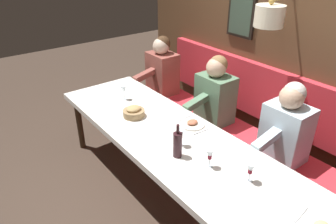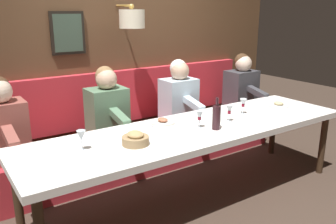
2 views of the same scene
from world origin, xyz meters
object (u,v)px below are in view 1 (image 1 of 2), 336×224
diner_near (287,125)px  wine_glass_2 (124,90)px  bread_bowl (134,112)px  diner_far (162,67)px  wine_glass_0 (210,155)px  diner_middle (215,92)px  dining_table (182,148)px  wine_glass_1 (250,169)px  wine_bottle (178,144)px  wine_glass_3 (181,134)px

diner_near → wine_glass_2: diner_near is taller
diner_near → bread_bowl: diner_near is taller
diner_far → wine_glass_0: bearing=-116.1°
diner_middle → wine_glass_0: diner_middle is taller
dining_table → wine_glass_1: (0.07, -0.69, 0.17)m
wine_bottle → bread_bowl: (0.07, 0.80, -0.07)m
diner_middle → wine_glass_3: bearing=-151.2°
bread_bowl → wine_glass_3: bearing=-86.4°
diner_far → wine_glass_3: diner_far is taller
wine_glass_3 → bread_bowl: wine_glass_3 is taller
wine_glass_1 → bread_bowl: (-0.15, 1.37, -0.07)m
dining_table → wine_glass_1: size_ratio=20.12×
diner_middle → wine_glass_2: 1.03m
wine_glass_1 → wine_bottle: 0.61m
dining_table → wine_bottle: size_ratio=11.00×
wine_glass_0 → wine_bottle: bearing=112.5°
wine_bottle → wine_glass_3: bearing=41.1°
dining_table → bread_bowl: bread_bowl is taller
wine_glass_1 → wine_glass_2: bearing=90.7°
diner_middle → wine_glass_3: 1.05m
bread_bowl → diner_far: bearing=40.6°
dining_table → wine_glass_3: 0.18m
wine_glass_1 → bread_bowl: size_ratio=0.75×
wine_glass_0 → wine_glass_1: same height
diner_middle → diner_far: size_ratio=1.00×
wine_glass_2 → wine_glass_3: 1.11m
wine_glass_2 → wine_glass_3: bearing=-94.2°
wine_glass_1 → wine_bottle: wine_bottle is taller
diner_middle → bread_bowl: 0.98m
diner_near → diner_middle: bearing=90.0°
wine_glass_0 → bread_bowl: 1.07m
wine_glass_0 → wine_glass_2: bearing=86.5°
diner_middle → wine_glass_2: (-0.84, 0.60, 0.04)m
diner_middle → diner_near: bearing=-90.0°
diner_far → bread_bowl: bearing=-139.4°
diner_far → wine_glass_0: (-0.93, -1.89, 0.04)m
wine_glass_3 → bread_bowl: (-0.04, 0.70, -0.07)m
dining_table → wine_glass_2: 1.10m
dining_table → wine_glass_0: bearing=-96.5°
dining_table → diner_middle: (0.88, 0.49, 0.13)m
diner_middle → bread_bowl: diner_middle is taller
dining_table → wine_glass_0: (-0.04, -0.38, 0.17)m
diner_near → wine_glass_3: size_ratio=4.82×
wine_glass_0 → wine_glass_1: 0.33m
diner_far → wine_glass_1: bearing=-110.3°
diner_far → wine_glass_2: 0.93m
diner_near → wine_bottle: diner_near is taller
wine_glass_0 → diner_near: bearing=-3.8°
wine_glass_1 → wine_glass_0: bearing=110.4°
dining_table → wine_bottle: (-0.15, -0.12, 0.17)m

